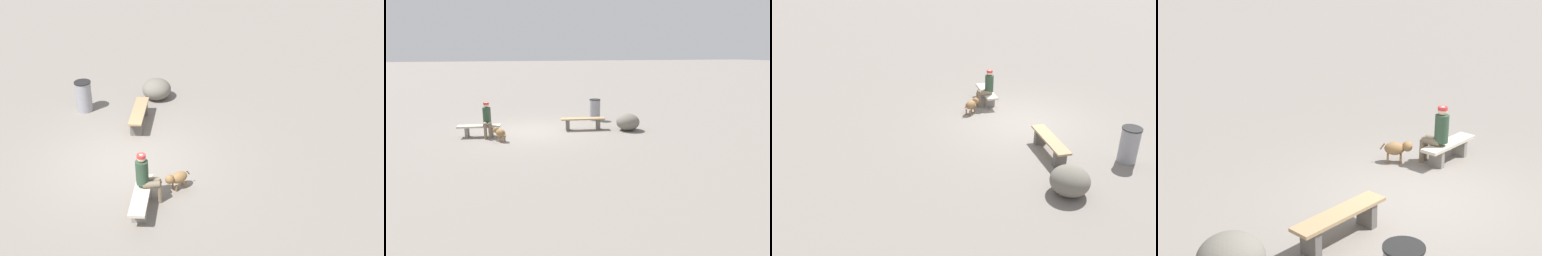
{
  "view_description": "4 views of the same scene",
  "coord_description": "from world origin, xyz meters",
  "views": [
    {
      "loc": [
        11.08,
        0.41,
        7.17
      ],
      "look_at": [
        -0.45,
        1.71,
        0.65
      ],
      "focal_mm": 47.3,
      "sensor_mm": 36.0,
      "label": 1
    },
    {
      "loc": [
        1.85,
        12.41,
        3.02
      ],
      "look_at": [
        -1.42,
        1.51,
        0.37
      ],
      "focal_mm": 30.46,
      "sensor_mm": 36.0,
      "label": 2
    },
    {
      "loc": [
        -9.54,
        6.0,
        5.31
      ],
      "look_at": [
        -0.83,
        2.34,
        0.64
      ],
      "focal_mm": 36.75,
      "sensor_mm": 36.0,
      "label": 3
    },
    {
      "loc": [
        -7.82,
        -3.73,
        4.11
      ],
      "look_at": [
        0.64,
        1.9,
        0.81
      ],
      "focal_mm": 49.16,
      "sensor_mm": 36.0,
      "label": 4
    }
  ],
  "objects": [
    {
      "name": "trash_bin",
      "position": [
        -3.06,
        -1.31,
        0.48
      ],
      "size": [
        0.5,
        0.5,
        0.96
      ],
      "color": "gray",
      "rests_on": "ground"
    },
    {
      "name": "seated_person",
      "position": [
        1.69,
        0.44,
        0.7
      ],
      "size": [
        0.31,
        0.58,
        1.26
      ],
      "rotation": [
        0.0,
        0.0,
        -0.02
      ],
      "color": "#2D4733",
      "rests_on": "ground"
    },
    {
      "name": "bench_left",
      "position": [
        -1.97,
        0.33,
        0.33
      ],
      "size": [
        1.76,
        0.65,
        0.47
      ],
      "rotation": [
        0.0,
        0.0,
        -0.16
      ],
      "color": "#605B56",
      "rests_on": "ground"
    },
    {
      "name": "ground",
      "position": [
        0.0,
        0.0,
        -0.03
      ],
      "size": [
        210.0,
        210.0,
        0.06
      ],
      "primitive_type": "cube",
      "color": "gray"
    },
    {
      "name": "boulder",
      "position": [
        -3.65,
        0.93,
        0.33
      ],
      "size": [
        1.2,
        1.21,
        0.67
      ],
      "primitive_type": "ellipsoid",
      "rotation": [
        0.0,
        0.0,
        5.13
      ],
      "color": "#6B665B",
      "rests_on": "ground"
    },
    {
      "name": "bench_right",
      "position": [
        1.99,
        0.3,
        0.31
      ],
      "size": [
        1.57,
        0.61,
        0.42
      ],
      "rotation": [
        0.0,
        0.0,
        -0.16
      ],
      "color": "gray",
      "rests_on": "ground"
    },
    {
      "name": "dog",
      "position": [
        1.32,
        1.15,
        0.31
      ],
      "size": [
        0.46,
        0.62,
        0.47
      ],
      "rotation": [
        0.0,
        0.0,
        5.22
      ],
      "color": "olive",
      "rests_on": "ground"
    }
  ]
}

